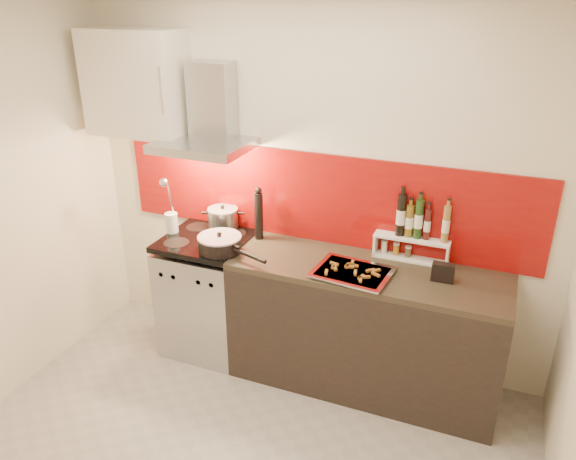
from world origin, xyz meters
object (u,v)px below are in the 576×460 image
at_px(counter, 365,327).
at_px(saute_pan, 220,243).
at_px(baking_tray, 352,272).
at_px(stock_pot, 223,219).
at_px(pepper_mill, 259,214).
at_px(range_stove, 209,295).

height_order(counter, saute_pan, saute_pan).
height_order(counter, baking_tray, baking_tray).
distance_m(stock_pot, pepper_mill, 0.32).
bearing_deg(stock_pot, range_stove, -104.02).
bearing_deg(stock_pot, pepper_mill, -4.53).
height_order(saute_pan, pepper_mill, pepper_mill).
relative_size(stock_pot, pepper_mill, 0.58).
bearing_deg(counter, baking_tray, -122.43).
bearing_deg(saute_pan, counter, 8.04).
relative_size(saute_pan, baking_tray, 1.11).
height_order(range_stove, baking_tray, baking_tray).
relative_size(stock_pot, saute_pan, 0.40).
height_order(pepper_mill, baking_tray, pepper_mill).
height_order(counter, stock_pot, stock_pot).
distance_m(counter, baking_tray, 0.49).
distance_m(range_stove, counter, 1.20).
xyz_separation_m(range_stove, saute_pan, (0.20, -0.14, 0.52)).
bearing_deg(baking_tray, stock_pot, 164.41).
xyz_separation_m(range_stove, baking_tray, (1.13, -0.11, 0.47)).
relative_size(range_stove, counter, 0.51).
bearing_deg(counter, stock_pot, 170.92).
bearing_deg(stock_pot, saute_pan, -64.97).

